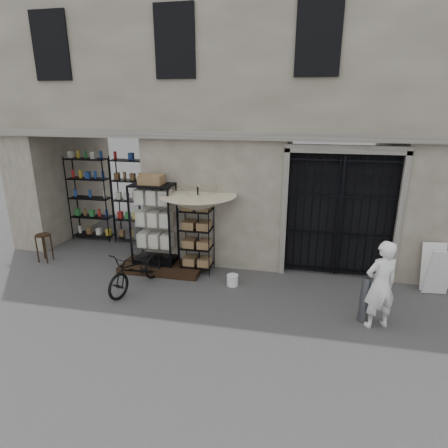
% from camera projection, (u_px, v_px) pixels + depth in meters
% --- Properties ---
extents(ground, '(80.00, 80.00, 0.00)m').
position_uv_depth(ground, '(249.00, 313.00, 7.36)').
color(ground, black).
rests_on(ground, ground).
extents(main_building, '(14.00, 4.00, 9.00)m').
position_uv_depth(main_building, '(275.00, 81.00, 9.71)').
color(main_building, gray).
rests_on(main_building, ground).
extents(shop_recess, '(3.00, 1.70, 3.00)m').
position_uv_depth(shop_recess, '(104.00, 195.00, 10.39)').
color(shop_recess, black).
rests_on(shop_recess, ground).
extents(shop_shelving, '(2.70, 0.50, 2.50)m').
position_uv_depth(shop_shelving, '(112.00, 200.00, 10.95)').
color(shop_shelving, black).
rests_on(shop_shelving, ground).
extents(iron_gate, '(2.50, 0.21, 3.00)m').
position_uv_depth(iron_gate, '(339.00, 214.00, 8.68)').
color(iron_gate, black).
rests_on(iron_gate, ground).
extents(step_platform, '(2.00, 0.90, 0.15)m').
position_uv_depth(step_platform, '(162.00, 267.00, 9.25)').
color(step_platform, black).
rests_on(step_platform, ground).
extents(display_cabinet, '(1.13, 0.88, 2.14)m').
position_uv_depth(display_cabinet, '(154.00, 228.00, 9.14)').
color(display_cabinet, black).
rests_on(display_cabinet, step_platform).
extents(wire_rack, '(0.85, 0.73, 1.65)m').
position_uv_depth(wire_rack, '(197.00, 240.00, 8.99)').
color(wire_rack, black).
rests_on(wire_rack, ground).
extents(market_umbrella, '(1.82, 1.84, 2.55)m').
position_uv_depth(market_umbrella, '(198.00, 199.00, 8.62)').
color(market_umbrella, black).
rests_on(market_umbrella, ground).
extents(white_bucket, '(0.33, 0.33, 0.25)m').
position_uv_depth(white_bucket, '(232.00, 280.00, 8.46)').
color(white_bucket, silver).
rests_on(white_bucket, ground).
extents(bicycle, '(0.83, 1.04, 1.74)m').
position_uv_depth(bicycle, '(138.00, 288.00, 8.36)').
color(bicycle, black).
rests_on(bicycle, ground).
extents(wooden_stool, '(0.45, 0.45, 0.74)m').
position_uv_depth(wooden_stool, '(44.00, 247.00, 9.68)').
color(wooden_stool, black).
rests_on(wooden_stool, ground).
extents(steel_bollard, '(0.17, 0.17, 0.91)m').
position_uv_depth(steel_bollard, '(364.00, 299.00, 6.96)').
color(steel_bollard, '#585C62').
rests_on(steel_bollard, ground).
extents(shopkeeper, '(1.24, 1.78, 0.40)m').
position_uv_depth(shopkeeper, '(375.00, 326.00, 6.94)').
color(shopkeeper, white).
rests_on(shopkeeper, ground).
extents(easel_sign, '(0.55, 0.62, 1.06)m').
position_uv_depth(easel_sign, '(436.00, 270.00, 7.98)').
color(easel_sign, silver).
rests_on(easel_sign, ground).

